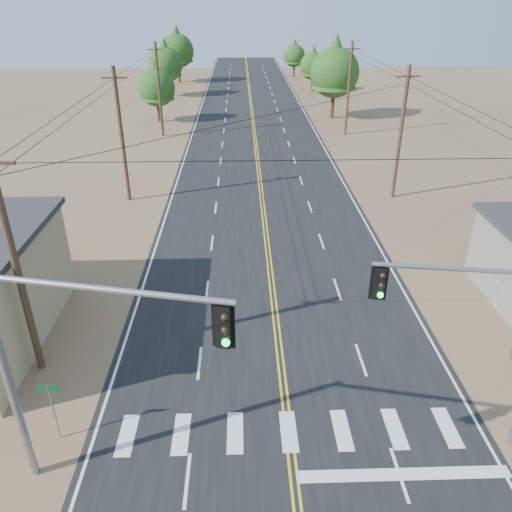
{
  "coord_description": "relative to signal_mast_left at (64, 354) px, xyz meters",
  "views": [
    {
      "loc": [
        -1.64,
        -5.35,
        14.52
      ],
      "look_at": [
        -0.99,
        15.48,
        3.5
      ],
      "focal_mm": 35.0,
      "sensor_mm": 36.0,
      "label": 1
    }
  ],
  "objects": [
    {
      "name": "road",
      "position": [
        6.72,
        23.99,
        -5.46
      ],
      "size": [
        15.0,
        200.0,
        0.02
      ],
      "primitive_type": "cube",
      "color": "black",
      "rests_on": "ground"
    },
    {
      "name": "utility_pole_left_near",
      "position": [
        -3.78,
        5.99,
        -0.35
      ],
      "size": [
        1.8,
        0.3,
        10.0
      ],
      "color": "#4C3826",
      "rests_on": "ground"
    },
    {
      "name": "utility_pole_left_mid",
      "position": [
        -3.78,
        25.99,
        -0.35
      ],
      "size": [
        1.8,
        0.3,
        10.0
      ],
      "color": "#4C3826",
      "rests_on": "ground"
    },
    {
      "name": "utility_pole_left_far",
      "position": [
        -3.78,
        45.99,
        -0.35
      ],
      "size": [
        1.8,
        0.3,
        10.0
      ],
      "color": "#4C3826",
      "rests_on": "ground"
    },
    {
      "name": "utility_pole_right_mid",
      "position": [
        17.22,
        25.99,
        -0.35
      ],
      "size": [
        1.8,
        0.3,
        10.0
      ],
      "color": "#4C3826",
      "rests_on": "ground"
    },
    {
      "name": "utility_pole_right_far",
      "position": [
        17.22,
        45.99,
        -0.35
      ],
      "size": [
        1.8,
        0.3,
        10.0
      ],
      "color": "#4C3826",
      "rests_on": "ground"
    },
    {
      "name": "signal_mast_left",
      "position": [
        0.0,
        0.0,
        0.0
      ],
      "size": [
        7.14,
        1.94,
        8.01
      ],
      "rotation": [
        0.0,
        0.0,
        -0.22
      ],
      "color": "gray",
      "rests_on": "ground"
    },
    {
      "name": "signal_mast_right",
      "position": [
        13.1,
        1.42,
        -0.56
      ],
      "size": [
        5.76,
        1.12,
        7.28
      ],
      "rotation": [
        0.0,
        0.0,
        -0.15
      ],
      "color": "gray",
      "rests_on": "ground"
    },
    {
      "name": "street_sign",
      "position": [
        -1.72,
        1.99,
        -3.78
      ],
      "size": [
        0.75,
        0.06,
        2.51
      ],
      "rotation": [
        0.0,
        0.0,
        0.01
      ],
      "color": "gray",
      "rests_on": "ground"
    },
    {
      "name": "tree_left_near",
      "position": [
        -5.17,
        53.16,
        -0.87
      ],
      "size": [
        4.51,
        4.51,
        7.52
      ],
      "color": "#3F2D1E",
      "rests_on": "ground"
    },
    {
      "name": "tree_left_mid",
      "position": [
        -6.28,
        70.62,
        -0.16
      ],
      "size": [
        5.21,
        5.21,
        8.69
      ],
      "color": "#3F2D1E",
      "rests_on": "ground"
    },
    {
      "name": "tree_left_far",
      "position": [
        -5.93,
        84.76,
        0.48
      ],
      "size": [
        5.84,
        5.84,
        9.73
      ],
      "color": "#3F2D1E",
      "rests_on": "ground"
    },
    {
      "name": "tree_right_near",
      "position": [
        17.08,
        54.5,
        0.79
      ],
      "size": [
        6.14,
        6.14,
        10.23
      ],
      "color": "#3F2D1E",
      "rests_on": "ground"
    },
    {
      "name": "tree_right_mid",
      "position": [
        17.12,
        74.59,
        -1.07
      ],
      "size": [
        4.32,
        4.32,
        7.2
      ],
      "color": "#3F2D1E",
      "rests_on": "ground"
    },
    {
      "name": "tree_right_far",
      "position": [
        15.72,
        91.17,
        -1.27
      ],
      "size": [
        4.12,
        4.12,
        6.86
      ],
      "color": "#3F2D1E",
      "rests_on": "ground"
    }
  ]
}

